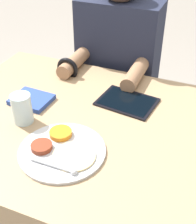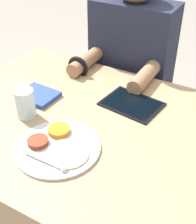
{
  "view_description": "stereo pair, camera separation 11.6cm",
  "coord_description": "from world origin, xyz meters",
  "px_view_note": "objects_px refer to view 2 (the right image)",
  "views": [
    {
      "loc": [
        0.44,
        -0.87,
        1.5
      ],
      "look_at": [
        0.08,
        0.0,
        0.83
      ],
      "focal_mm": 50.0,
      "sensor_mm": 36.0,
      "label": 1
    },
    {
      "loc": [
        0.54,
        -0.82,
        1.5
      ],
      "look_at": [
        0.08,
        0.0,
        0.83
      ],
      "focal_mm": 50.0,
      "sensor_mm": 36.0,
      "label": 2
    }
  ],
  "objects_px": {
    "thali_tray": "(57,146)",
    "drinking_glass": "(25,103)",
    "tablet_device": "(132,104)",
    "person_diner": "(129,87)",
    "red_notebook": "(38,96)"
  },
  "relations": [
    {
      "from": "red_notebook",
      "to": "thali_tray",
      "type": "bearing_deg",
      "value": -40.89
    },
    {
      "from": "thali_tray",
      "to": "red_notebook",
      "type": "height_order",
      "value": "thali_tray"
    },
    {
      "from": "tablet_device",
      "to": "person_diner",
      "type": "height_order",
      "value": "person_diner"
    },
    {
      "from": "person_diner",
      "to": "drinking_glass",
      "type": "bearing_deg",
      "value": -102.48
    },
    {
      "from": "thali_tray",
      "to": "drinking_glass",
      "type": "height_order",
      "value": "drinking_glass"
    },
    {
      "from": "person_diner",
      "to": "red_notebook",
      "type": "bearing_deg",
      "value": -109.7
    },
    {
      "from": "tablet_device",
      "to": "red_notebook",
      "type": "bearing_deg",
      "value": -158.85
    },
    {
      "from": "red_notebook",
      "to": "drinking_glass",
      "type": "height_order",
      "value": "drinking_glass"
    },
    {
      "from": "thali_tray",
      "to": "drinking_glass",
      "type": "bearing_deg",
      "value": 155.6
    },
    {
      "from": "tablet_device",
      "to": "person_diner",
      "type": "bearing_deg",
      "value": 114.54
    },
    {
      "from": "red_notebook",
      "to": "tablet_device",
      "type": "height_order",
      "value": "red_notebook"
    },
    {
      "from": "tablet_device",
      "to": "person_diner",
      "type": "relative_size",
      "value": 0.2
    },
    {
      "from": "thali_tray",
      "to": "tablet_device",
      "type": "distance_m",
      "value": 0.39
    },
    {
      "from": "red_notebook",
      "to": "drinking_glass",
      "type": "relative_size",
      "value": 1.43
    },
    {
      "from": "thali_tray",
      "to": "person_diner",
      "type": "relative_size",
      "value": 0.24
    }
  ]
}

